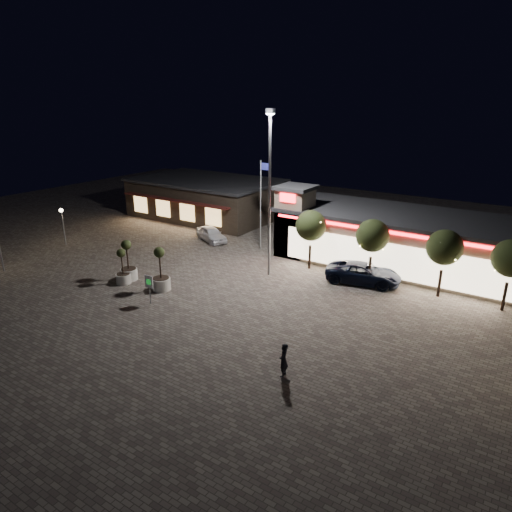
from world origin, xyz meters
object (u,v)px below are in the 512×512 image
Objects in this scene: white_sedan at (211,234)px; planter_mid at (123,273)px; pickup_truck at (363,273)px; pedestrian at (284,360)px; planter_left at (128,267)px; valet_sign at (149,284)px.

white_sedan is 1.54× the size of planter_mid.
pedestrian is at bearing 173.37° from pickup_truck.
planter_left is 1.57× the size of valet_sign.
valet_sign is at bearing -132.78° from white_sedan.
planter_mid reaches higher than valet_sign.
planter_mid is (0.24, -0.74, -0.14)m from planter_left.
pedestrian is 16.79m from planter_left.
planter_mid reaches higher than pedestrian.
planter_left reaches higher than pickup_truck.
white_sedan is 2.08× the size of valet_sign.
pickup_truck reaches higher than white_sedan.
planter_mid is (1.21, -11.89, 0.13)m from white_sedan.
pickup_truck is 3.11× the size of pedestrian.
white_sedan is 11.19m from planter_left.
valet_sign is (5.46, -13.32, 0.69)m from white_sedan.
pickup_truck is at bearing 31.29° from planter_left.
pickup_truck is at bearing 46.97° from valet_sign.
pickup_truck is 15.48m from valet_sign.
valet_sign reaches higher than pickup_truck.
white_sedan is (-16.01, 2.01, -0.05)m from pickup_truck.
white_sedan is 2.35× the size of pedestrian.
white_sedan is at bearing 71.53° from pickup_truck.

